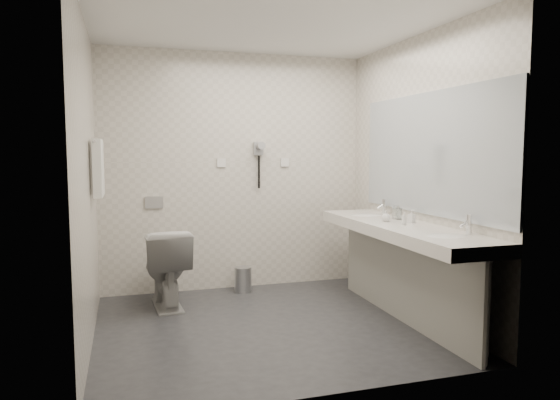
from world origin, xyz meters
name	(u,v)px	position (x,y,z in m)	size (l,w,h in m)	color
floor	(268,325)	(0.00, 0.00, 0.00)	(2.80, 2.80, 0.00)	#27282C
ceiling	(268,22)	(0.00, 0.00, 2.50)	(2.80, 2.80, 0.00)	silver
wall_back	(235,172)	(0.00, 1.30, 1.25)	(2.80, 2.80, 0.00)	beige
wall_front	(328,189)	(0.00, -1.30, 1.25)	(2.80, 2.80, 0.00)	beige
wall_left	(87,181)	(-1.40, 0.00, 1.25)	(2.60, 2.60, 0.00)	beige
wall_right	(417,176)	(1.40, 0.00, 1.25)	(2.60, 2.60, 0.00)	beige
vanity_counter	(400,230)	(1.12, -0.20, 0.80)	(0.55, 2.20, 0.10)	silver
vanity_panel	(402,278)	(1.15, -0.20, 0.38)	(0.03, 2.15, 0.75)	gray
vanity_post_near	(486,314)	(1.18, -1.24, 0.38)	(0.06, 0.06, 0.75)	silver
vanity_post_far	(354,255)	(1.18, 0.84, 0.38)	(0.06, 0.06, 0.75)	silver
mirror	(429,154)	(1.39, -0.20, 1.45)	(0.02, 2.20, 1.05)	#B2BCC6
basin_near	(446,238)	(1.12, -0.85, 0.83)	(0.40, 0.31, 0.05)	silver
basin_far	(366,216)	(1.12, 0.45, 0.83)	(0.40, 0.31, 0.05)	silver
faucet_near	(469,224)	(1.32, -0.85, 0.92)	(0.04, 0.04, 0.15)	silver
faucet_far	(384,207)	(1.32, 0.45, 0.92)	(0.04, 0.04, 0.15)	silver
soap_bottle_a	(412,216)	(1.25, -0.17, 0.91)	(0.05, 0.05, 0.11)	white
soap_bottle_b	(386,216)	(1.07, -0.04, 0.90)	(0.08, 0.08, 0.10)	white
soap_bottle_c	(404,218)	(1.12, -0.26, 0.90)	(0.04, 0.04, 0.11)	white
glass_left	(399,214)	(1.26, 0.06, 0.90)	(0.06, 0.06, 0.10)	silver
glass_right	(396,212)	(1.25, 0.10, 0.91)	(0.07, 0.07, 0.12)	silver
toilet	(166,267)	(-0.78, 0.82, 0.37)	(0.42, 0.74, 0.75)	silver
flush_plate	(154,202)	(-0.85, 1.29, 0.95)	(0.18, 0.02, 0.12)	#B2B5BA
pedal_bin	(243,280)	(0.03, 1.08, 0.13)	(0.18, 0.18, 0.25)	#B2B5BA
bin_lid	(243,268)	(0.03, 1.08, 0.26)	(0.18, 0.18, 0.01)	#B2B5BA
towel_rail	(96,142)	(-1.35, 0.55, 1.55)	(0.02, 0.02, 0.62)	silver
towel_near	(98,168)	(-1.34, 0.41, 1.33)	(0.07, 0.24, 0.48)	white
towel_far	(99,167)	(-1.34, 0.69, 1.33)	(0.07, 0.24, 0.48)	white
dryer_cradle	(259,149)	(0.25, 1.27, 1.50)	(0.10, 0.04, 0.14)	#929397
dryer_barrel	(260,146)	(0.25, 1.20, 1.53)	(0.08, 0.08, 0.14)	#929397
dryer_cord	(259,172)	(0.25, 1.26, 1.25)	(0.02, 0.02, 0.35)	black
switch_plate_a	(221,163)	(-0.15, 1.29, 1.35)	(0.09, 0.02, 0.09)	silver
switch_plate_b	(285,162)	(0.55, 1.29, 1.35)	(0.09, 0.02, 0.09)	silver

